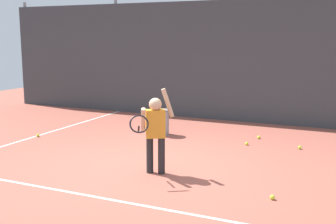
% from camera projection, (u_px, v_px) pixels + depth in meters
% --- Properties ---
extents(ground_plane, '(20.00, 20.00, 0.00)m').
position_uv_depth(ground_plane, '(150.00, 165.00, 7.24)').
color(ground_plane, '#9E5142').
extents(court_line_baseline, '(9.00, 0.05, 0.00)m').
position_uv_depth(court_line_baseline, '(96.00, 197.00, 5.78)').
color(court_line_baseline, white).
rests_on(court_line_baseline, ground).
extents(court_line_sideline, '(0.05, 9.00, 0.00)m').
position_uv_depth(court_line_sideline, '(41.00, 135.00, 9.45)').
color(court_line_sideline, white).
rests_on(court_line_sideline, ground).
extents(back_fence_windscreen, '(13.52, 0.08, 3.04)m').
position_uv_depth(back_fence_windscreen, '(227.00, 61.00, 10.87)').
color(back_fence_windscreen, '#383D42').
rests_on(back_fence_windscreen, ground).
extents(fence_post_0, '(0.09, 0.09, 3.19)m').
position_uv_depth(fence_post_0, '(27.00, 54.00, 13.62)').
color(fence_post_0, slate).
rests_on(fence_post_0, ground).
extents(fence_post_1, '(0.09, 0.09, 3.19)m').
position_uv_depth(fence_post_1, '(117.00, 56.00, 12.26)').
color(fence_post_1, slate).
rests_on(fence_post_1, ground).
extents(fence_post_2, '(0.09, 0.09, 3.19)m').
position_uv_depth(fence_post_2, '(228.00, 58.00, 10.91)').
color(fence_post_2, slate).
rests_on(fence_post_2, ground).
extents(tennis_player, '(0.50, 0.82, 1.35)m').
position_uv_depth(tennis_player, '(155.00, 129.00, 6.66)').
color(tennis_player, '#232326').
rests_on(tennis_player, ground).
extents(ball_hopper, '(0.38, 0.38, 0.56)m').
position_uv_depth(ball_hopper, '(161.00, 122.00, 9.43)').
color(ball_hopper, gray).
rests_on(ball_hopper, ground).
extents(tennis_ball_0, '(0.07, 0.07, 0.07)m').
position_uv_depth(tennis_ball_0, '(259.00, 137.00, 9.08)').
color(tennis_ball_0, '#CCE033').
rests_on(tennis_ball_0, ground).
extents(tennis_ball_1, '(0.07, 0.07, 0.07)m').
position_uv_depth(tennis_ball_1, '(300.00, 147.00, 8.25)').
color(tennis_ball_1, '#CCE033').
rests_on(tennis_ball_1, ground).
extents(tennis_ball_2, '(0.07, 0.07, 0.07)m').
position_uv_depth(tennis_ball_2, '(272.00, 197.00, 5.69)').
color(tennis_ball_2, '#CCE033').
rests_on(tennis_ball_2, ground).
extents(tennis_ball_4, '(0.07, 0.07, 0.07)m').
position_uv_depth(tennis_ball_4, '(38.00, 135.00, 9.26)').
color(tennis_ball_4, '#CCE033').
rests_on(tennis_ball_4, ground).
extents(tennis_ball_5, '(0.07, 0.07, 0.07)m').
position_uv_depth(tennis_ball_5, '(247.00, 144.00, 8.55)').
color(tennis_ball_5, '#CCE033').
rests_on(tennis_ball_5, ground).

